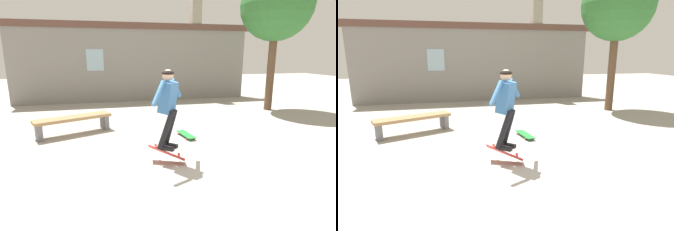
{
  "view_description": "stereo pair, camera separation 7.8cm",
  "coord_description": "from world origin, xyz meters",
  "views": [
    {
      "loc": [
        -1.38,
        -4.69,
        2.09
      ],
      "look_at": [
        -0.26,
        -0.05,
        0.96
      ],
      "focal_mm": 28.0,
      "sensor_mm": 36.0,
      "label": 1
    },
    {
      "loc": [
        -1.3,
        -4.7,
        2.09
      ],
      "look_at": [
        -0.26,
        -0.05,
        0.96
      ],
      "focal_mm": 28.0,
      "sensor_mm": 36.0,
      "label": 2
    }
  ],
  "objects": [
    {
      "name": "building_backdrop",
      "position": [
        0.05,
        7.18,
        1.78
      ],
      "size": [
        10.84,
        0.52,
        4.77
      ],
      "color": "gray",
      "rests_on": "ground_plane"
    },
    {
      "name": "skateboard_flipping",
      "position": [
        -0.27,
        -0.0,
        0.2
      ],
      "size": [
        0.72,
        0.53,
        0.38
      ],
      "rotation": [
        0.0,
        0.0,
        -0.49
      ],
      "color": "red"
    },
    {
      "name": "skateboard_resting",
      "position": [
        0.58,
        1.45,
        0.07
      ],
      "size": [
        0.33,
        0.79,
        0.08
      ],
      "rotation": [
        0.0,
        0.0,
        4.87
      ],
      "color": "#237F38",
      "rests_on": "ground_plane"
    },
    {
      "name": "tree_right",
      "position": [
        4.64,
        3.98,
        3.72
      ],
      "size": [
        2.49,
        2.49,
        5.0
      ],
      "color": "brown",
      "rests_on": "ground_plane"
    },
    {
      "name": "ground_plane",
      "position": [
        0.0,
        0.0,
        0.0
      ],
      "size": [
        40.0,
        40.0,
        0.0
      ],
      "primitive_type": "plane",
      "color": "#A39E93"
    },
    {
      "name": "skater",
      "position": [
        -0.26,
        -0.05,
        1.21
      ],
      "size": [
        0.8,
        0.95,
        1.51
      ],
      "rotation": [
        0.0,
        0.0,
        -0.69
      ],
      "color": "teal"
    },
    {
      "name": "park_bench",
      "position": [
        -2.24,
        2.41,
        0.35
      ],
      "size": [
        1.99,
        1.18,
        0.47
      ],
      "rotation": [
        0.0,
        0.0,
        0.39
      ],
      "color": "#99754C",
      "rests_on": "ground_plane"
    }
  ]
}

